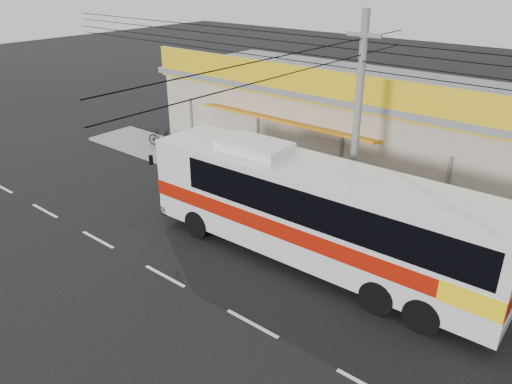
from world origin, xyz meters
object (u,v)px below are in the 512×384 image
(motorbike_dark, at_px, (162,137))
(utility_pole, at_px, (363,54))
(motorbike_red, at_px, (198,164))
(coach_bus, at_px, (322,210))

(motorbike_dark, height_order, utility_pole, utility_pole)
(motorbike_red, xyz_separation_m, utility_pole, (9.06, -0.50, 6.48))
(motorbike_dark, distance_m, utility_pole, 15.30)
(motorbike_dark, bearing_deg, utility_pole, -118.37)
(motorbike_red, bearing_deg, coach_bus, -124.82)
(coach_bus, bearing_deg, motorbike_red, 160.35)
(motorbike_red, xyz_separation_m, motorbike_dark, (-4.65, 1.59, 0.03))
(coach_bus, bearing_deg, motorbike_dark, 160.16)
(coach_bus, relative_size, motorbike_dark, 7.58)
(motorbike_red, distance_m, utility_pole, 11.15)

